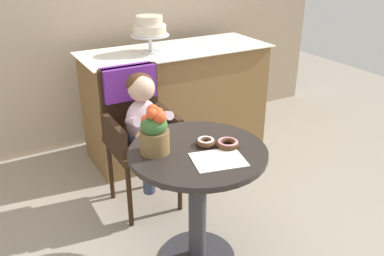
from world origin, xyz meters
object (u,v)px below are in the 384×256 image
(donut_front, at_px, (206,142))
(donut_mid, at_px, (228,143))
(seated_child, at_px, (145,118))
(cafe_table, at_px, (198,184))
(wicker_chair, at_px, (136,115))
(flower_vase, at_px, (154,131))
(tiered_cake_stand, at_px, (150,28))

(donut_front, xyz_separation_m, donut_mid, (0.09, -0.07, -0.00))
(donut_mid, bearing_deg, seated_child, 106.77)
(cafe_table, distance_m, wicker_chair, 0.76)
(flower_vase, bearing_deg, cafe_table, -22.02)
(flower_vase, height_order, tiered_cake_stand, tiered_cake_stand)
(donut_mid, bearing_deg, donut_front, 141.92)
(cafe_table, bearing_deg, donut_mid, -17.55)
(cafe_table, xyz_separation_m, wicker_chair, (-0.04, 0.75, 0.13))
(flower_vase, relative_size, tiered_cake_stand, 0.83)
(tiered_cake_stand, bearing_deg, cafe_table, -104.00)
(cafe_table, bearing_deg, wicker_chair, 93.23)
(donut_mid, height_order, flower_vase, flower_vase)
(donut_mid, bearing_deg, wicker_chair, 103.64)
(cafe_table, xyz_separation_m, seated_child, (-0.04, 0.60, 0.17))
(donut_front, distance_m, tiered_cake_stand, 1.35)
(flower_vase, bearing_deg, donut_mid, -20.14)
(seated_child, bearing_deg, donut_mid, -73.23)
(cafe_table, bearing_deg, seated_child, 94.07)
(tiered_cake_stand, bearing_deg, donut_front, -101.66)
(seated_child, distance_m, flower_vase, 0.56)
(wicker_chair, relative_size, tiered_cake_stand, 3.18)
(wicker_chair, xyz_separation_m, tiered_cake_stand, (0.37, 0.55, 0.45))
(seated_child, xyz_separation_m, donut_front, (0.10, -0.57, 0.06))
(seated_child, distance_m, donut_mid, 0.68)
(cafe_table, height_order, donut_front, donut_front)
(donut_front, height_order, tiered_cake_stand, tiered_cake_stand)
(cafe_table, distance_m, seated_child, 0.62)
(seated_child, xyz_separation_m, tiered_cake_stand, (0.37, 0.70, 0.41))
(seated_child, bearing_deg, flower_vase, -107.28)
(seated_child, relative_size, donut_mid, 5.94)
(cafe_table, distance_m, flower_vase, 0.40)
(wicker_chair, bearing_deg, cafe_table, -82.16)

